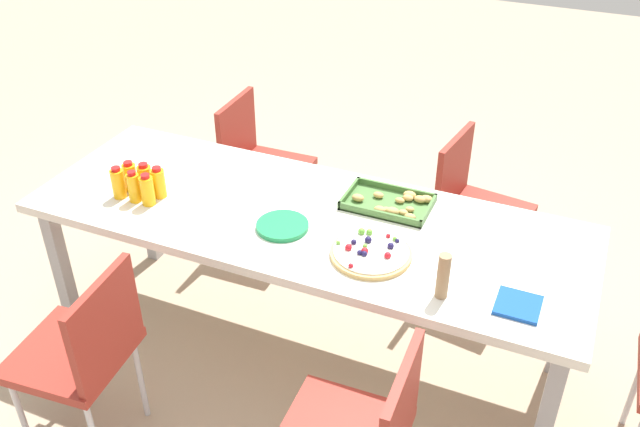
{
  "coord_description": "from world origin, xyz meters",
  "views": [
    {
      "loc": [
        0.99,
        -2.12,
        2.3
      ],
      "look_at": [
        0.06,
        0.01,
        0.77
      ],
      "focal_mm": 38.66,
      "sensor_mm": 36.0,
      "label": 1
    }
  ],
  "objects_px": {
    "chair_near_left": "(85,348)",
    "chair_far_left": "(258,159)",
    "snack_tray": "(391,203)",
    "napkin_stack": "(518,305)",
    "juice_bottle_0": "(118,183)",
    "cardboard_tube": "(443,276)",
    "chair_far_right": "(473,203)",
    "juice_bottle_4": "(145,179)",
    "plate_stack": "(282,226)",
    "juice_bottle_3": "(130,176)",
    "juice_bottle_1": "(134,187)",
    "juice_bottle_5": "(159,183)",
    "juice_bottle_2": "(147,190)",
    "fruit_pizza": "(371,252)",
    "party_table": "(305,229)"
  },
  "relations": [
    {
      "from": "juice_bottle_4",
      "to": "plate_stack",
      "type": "relative_size",
      "value": 0.65
    },
    {
      "from": "snack_tray",
      "to": "juice_bottle_1",
      "type": "bearing_deg",
      "value": -158.82
    },
    {
      "from": "juice_bottle_5",
      "to": "cardboard_tube",
      "type": "xyz_separation_m",
      "value": [
        1.27,
        -0.16,
        0.02
      ]
    },
    {
      "from": "snack_tray",
      "to": "napkin_stack",
      "type": "height_order",
      "value": "snack_tray"
    },
    {
      "from": "juice_bottle_2",
      "to": "juice_bottle_3",
      "type": "xyz_separation_m",
      "value": [
        -0.14,
        0.07,
        -0.0
      ]
    },
    {
      "from": "chair_near_left",
      "to": "chair_far_left",
      "type": "distance_m",
      "value": 1.53
    },
    {
      "from": "chair_far_right",
      "to": "fruit_pizza",
      "type": "xyz_separation_m",
      "value": [
        -0.21,
        -0.92,
        0.26
      ]
    },
    {
      "from": "juice_bottle_0",
      "to": "fruit_pizza",
      "type": "bearing_deg",
      "value": 1.58
    },
    {
      "from": "juice_bottle_3",
      "to": "plate_stack",
      "type": "xyz_separation_m",
      "value": [
        0.73,
        -0.01,
        -0.05
      ]
    },
    {
      "from": "chair_far_left",
      "to": "chair_far_right",
      "type": "bearing_deg",
      "value": 90.15
    },
    {
      "from": "juice_bottle_0",
      "to": "plate_stack",
      "type": "distance_m",
      "value": 0.74
    },
    {
      "from": "chair_far_right",
      "to": "napkin_stack",
      "type": "height_order",
      "value": "chair_far_right"
    },
    {
      "from": "chair_far_right",
      "to": "juice_bottle_4",
      "type": "xyz_separation_m",
      "value": [
        -1.25,
        -0.87,
        0.32
      ]
    },
    {
      "from": "juice_bottle_3",
      "to": "snack_tray",
      "type": "relative_size",
      "value": 0.37
    },
    {
      "from": "party_table",
      "to": "juice_bottle_0",
      "type": "relative_size",
      "value": 16.1
    },
    {
      "from": "chair_far_left",
      "to": "juice_bottle_5",
      "type": "xyz_separation_m",
      "value": [
        -0.0,
        -0.85,
        0.32
      ]
    },
    {
      "from": "juice_bottle_5",
      "to": "fruit_pizza",
      "type": "xyz_separation_m",
      "value": [
        0.96,
        -0.04,
        -0.05
      ]
    },
    {
      "from": "party_table",
      "to": "juice_bottle_4",
      "type": "bearing_deg",
      "value": -171.81
    },
    {
      "from": "juice_bottle_0",
      "to": "snack_tray",
      "type": "distance_m",
      "value": 1.15
    },
    {
      "from": "juice_bottle_3",
      "to": "napkin_stack",
      "type": "distance_m",
      "value": 1.68
    },
    {
      "from": "party_table",
      "to": "chair_far_left",
      "type": "relative_size",
      "value": 2.77
    },
    {
      "from": "party_table",
      "to": "fruit_pizza",
      "type": "relative_size",
      "value": 7.49
    },
    {
      "from": "chair_near_left",
      "to": "plate_stack",
      "type": "distance_m",
      "value": 0.87
    },
    {
      "from": "chair_far_left",
      "to": "napkin_stack",
      "type": "relative_size",
      "value": 5.53
    },
    {
      "from": "juice_bottle_0",
      "to": "cardboard_tube",
      "type": "relative_size",
      "value": 0.82
    },
    {
      "from": "party_table",
      "to": "napkin_stack",
      "type": "distance_m",
      "value": 0.93
    },
    {
      "from": "chair_far_left",
      "to": "juice_bottle_4",
      "type": "height_order",
      "value": "juice_bottle_4"
    },
    {
      "from": "chair_far_left",
      "to": "juice_bottle_3",
      "type": "height_order",
      "value": "juice_bottle_3"
    },
    {
      "from": "chair_near_left",
      "to": "napkin_stack",
      "type": "height_order",
      "value": "chair_near_left"
    },
    {
      "from": "juice_bottle_0",
      "to": "juice_bottle_3",
      "type": "bearing_deg",
      "value": 85.77
    },
    {
      "from": "chair_near_left",
      "to": "plate_stack",
      "type": "height_order",
      "value": "chair_near_left"
    },
    {
      "from": "cardboard_tube",
      "to": "juice_bottle_5",
      "type": "bearing_deg",
      "value": 172.66
    },
    {
      "from": "chair_far_right",
      "to": "juice_bottle_2",
      "type": "relative_size",
      "value": 5.86
    },
    {
      "from": "chair_far_right",
      "to": "juice_bottle_5",
      "type": "bearing_deg",
      "value": -44.89
    },
    {
      "from": "snack_tray",
      "to": "plate_stack",
      "type": "bearing_deg",
      "value": -136.57
    },
    {
      "from": "fruit_pizza",
      "to": "juice_bottle_5",
      "type": "bearing_deg",
      "value": 177.64
    },
    {
      "from": "juice_bottle_3",
      "to": "juice_bottle_0",
      "type": "bearing_deg",
      "value": -94.23
    },
    {
      "from": "chair_far_left",
      "to": "napkin_stack",
      "type": "bearing_deg",
      "value": 56.19
    },
    {
      "from": "fruit_pizza",
      "to": "napkin_stack",
      "type": "height_order",
      "value": "fruit_pizza"
    },
    {
      "from": "chair_far_right",
      "to": "snack_tray",
      "type": "distance_m",
      "value": 0.67
    },
    {
      "from": "chair_far_left",
      "to": "juice_bottle_1",
      "type": "bearing_deg",
      "value": -6.21
    },
    {
      "from": "chair_far_right",
      "to": "juice_bottle_3",
      "type": "relative_size",
      "value": 6.24
    },
    {
      "from": "cardboard_tube",
      "to": "juice_bottle_3",
      "type": "bearing_deg",
      "value": 173.32
    },
    {
      "from": "chair_far_right",
      "to": "chair_near_left",
      "type": "height_order",
      "value": "same"
    },
    {
      "from": "chair_near_left",
      "to": "juice_bottle_5",
      "type": "relative_size",
      "value": 5.89
    },
    {
      "from": "juice_bottle_3",
      "to": "plate_stack",
      "type": "relative_size",
      "value": 0.64
    },
    {
      "from": "juice_bottle_4",
      "to": "cardboard_tube",
      "type": "bearing_deg",
      "value": -7.32
    },
    {
      "from": "cardboard_tube",
      "to": "plate_stack",
      "type": "bearing_deg",
      "value": 167.25
    },
    {
      "from": "chair_near_left",
      "to": "chair_far_left",
      "type": "height_order",
      "value": "same"
    },
    {
      "from": "chair_far_left",
      "to": "cardboard_tube",
      "type": "height_order",
      "value": "cardboard_tube"
    }
  ]
}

